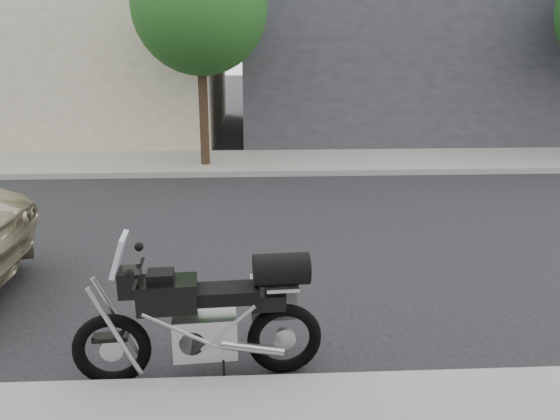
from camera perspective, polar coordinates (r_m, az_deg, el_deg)
The scene contains 6 objects.
ground at distance 9.13m, azimuth 1.87°, elevation -3.59°, with size 120.00×120.00×0.00m, color black.
far_sidewalk at distance 15.36m, azimuth -0.13°, elevation 5.03°, with size 44.00×3.00×0.15m, color gray.
far_building_dark at distance 23.36m, azimuth 17.16°, elevation 16.73°, with size 16.00×11.00×7.00m.
far_building_cream at distance 23.55m, azimuth -24.64°, elevation 17.21°, with size 14.00×11.00×8.00m.
street_tree_mid at distance 14.63m, azimuth -8.41°, elevation 20.29°, with size 3.40×3.40×5.70m.
motorcycle at distance 5.42m, azimuth -6.77°, elevation -10.82°, with size 2.42×0.89×1.53m.
Camera 1 is at (0.73, 8.54, 3.14)m, focal length 35.00 mm.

